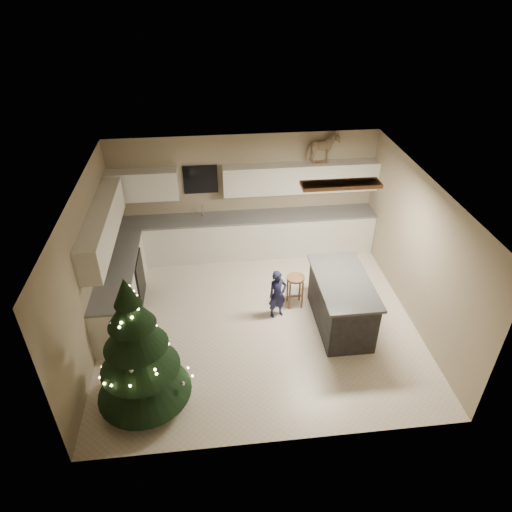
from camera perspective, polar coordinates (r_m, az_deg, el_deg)
The scene contains 8 objects.
ground_plane at distance 8.35m, azimuth 0.27°, elevation -7.92°, with size 5.50×5.50×0.00m, color silver.
room_shell at distance 7.32m, azimuth 0.49°, elevation 2.43°, with size 5.52×5.02×2.61m.
cabinetry at distance 9.20m, azimuth -6.56°, elevation 2.04°, with size 5.50×3.20×2.00m.
island at distance 8.10m, azimuth 10.59°, elevation -5.71°, with size 0.90×1.70×0.95m.
bar_stool at distance 8.42m, azimuth 4.93°, elevation -3.51°, with size 0.33×0.33×0.63m.
christmas_tree at distance 6.62m, azimuth -14.48°, elevation -11.99°, with size 1.40×1.35×2.24m.
toddler at distance 8.15m, azimuth 2.70°, elevation -4.81°, with size 0.35×0.23×0.96m, color black.
rocking_horse at distance 9.42m, azimuth 8.32°, elevation 13.13°, with size 0.73×0.50×0.58m.
Camera 1 is at (-0.75, -6.22, 5.52)m, focal length 32.00 mm.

